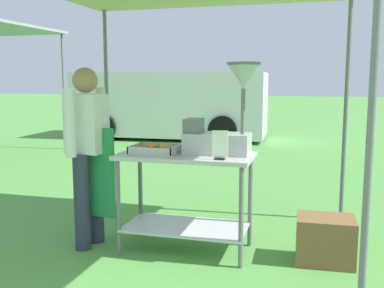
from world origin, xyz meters
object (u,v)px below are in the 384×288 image
(donut_cart, at_px, (186,182))
(vendor, at_px, (88,148))
(donut_fryer, at_px, (224,120))
(donut_tray, at_px, (157,150))
(menu_sign, at_px, (220,147))
(van_white, at_px, (171,104))
(supply_crate, at_px, (325,240))

(donut_cart, relative_size, vendor, 0.72)
(donut_fryer, bearing_deg, donut_cart, -166.60)
(donut_tray, height_order, menu_sign, menu_sign)
(donut_cart, height_order, menu_sign, menu_sign)
(van_white, bearing_deg, menu_sign, -68.98)
(donut_tray, bearing_deg, donut_cart, 6.71)
(donut_cart, xyz_separation_m, menu_sign, (0.34, -0.20, 0.35))
(menu_sign, bearing_deg, donut_cart, 149.63)
(donut_cart, xyz_separation_m, supply_crate, (1.19, 0.05, -0.43))
(donut_cart, bearing_deg, donut_fryer, 13.40)
(donut_cart, distance_m, menu_sign, 0.53)
(donut_fryer, distance_m, supply_crate, 1.30)
(van_white, bearing_deg, vendor, -77.19)
(donut_cart, xyz_separation_m, donut_tray, (-0.26, -0.03, 0.28))
(menu_sign, relative_size, van_white, 0.05)
(donut_cart, relative_size, supply_crate, 2.42)
(menu_sign, distance_m, van_white, 8.18)
(donut_tray, distance_m, donut_fryer, 0.64)
(donut_fryer, bearing_deg, vendor, -170.32)
(menu_sign, bearing_deg, supply_crate, 16.68)
(donut_cart, distance_m, vendor, 0.93)
(donut_fryer, xyz_separation_m, van_white, (-2.91, 7.36, -0.28))
(donut_cart, xyz_separation_m, donut_fryer, (0.32, 0.08, 0.54))
(supply_crate, bearing_deg, donut_fryer, 178.37)
(donut_tray, relative_size, donut_fryer, 0.51)
(supply_crate, distance_m, van_white, 8.32)
(donut_tray, relative_size, vendor, 0.25)
(vendor, bearing_deg, donut_cart, 8.30)
(vendor, distance_m, supply_crate, 2.18)
(donut_fryer, relative_size, vendor, 0.48)
(donut_fryer, xyz_separation_m, supply_crate, (0.87, -0.02, -0.97))
(supply_crate, bearing_deg, donut_cart, -177.54)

